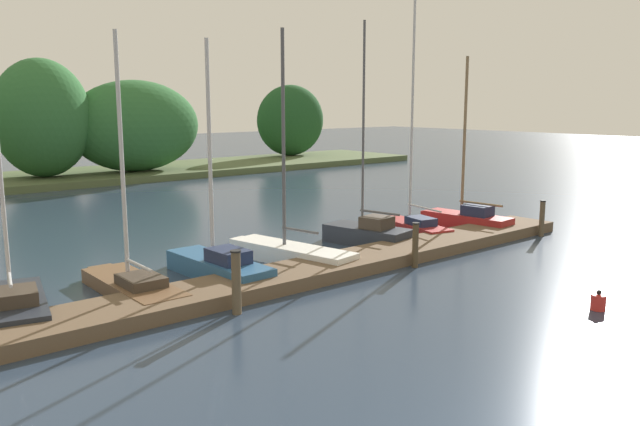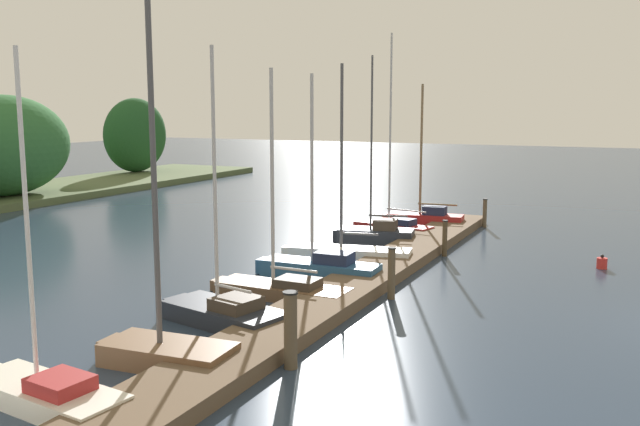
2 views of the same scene
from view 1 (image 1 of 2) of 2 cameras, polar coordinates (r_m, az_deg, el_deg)
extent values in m
cube|color=brown|center=(15.79, -9.06, -6.92)|extent=(27.29, 1.80, 0.35)
ellipsoid|color=#2D6633|center=(41.37, -16.10, 7.45)|extent=(8.29, 4.95, 5.58)
ellipsoid|color=#2D6633|center=(39.97, -23.49, 7.75)|extent=(5.38, 5.44, 6.70)
ellipsoid|color=#1E4C23|center=(51.32, -2.60, 8.23)|extent=(6.19, 3.06, 5.56)
cube|color=#232833|center=(15.77, -25.70, -7.63)|extent=(2.06, 3.51, 0.46)
cube|color=#232833|center=(17.20, -25.87, -6.31)|extent=(0.91, 0.97, 0.39)
cube|color=#3D3328|center=(15.27, -25.75, -6.72)|extent=(1.22, 1.19, 0.30)
cylinder|color=#B7B7BC|center=(15.28, -25.87, -5.33)|extent=(0.34, 1.21, 0.07)
cube|color=brown|center=(16.50, -16.26, -6.44)|extent=(1.21, 3.91, 0.37)
cube|color=brown|center=(18.07, -18.48, -5.19)|extent=(0.65, 0.98, 0.31)
cube|color=#3D3328|center=(15.98, -15.62, -5.81)|extent=(0.89, 1.18, 0.24)
cylinder|color=#B7B7BC|center=(16.19, -17.22, 4.70)|extent=(0.10, 0.10, 6.00)
cylinder|color=#B7B7BC|center=(16.00, -15.86, -4.46)|extent=(0.09, 1.46, 0.08)
cube|color=#285684|center=(17.50, -8.98, -4.92)|extent=(1.20, 3.77, 0.54)
cube|color=#285684|center=(18.89, -11.78, -3.98)|extent=(0.62, 0.95, 0.46)
cube|color=#1E2847|center=(17.01, -8.16, -3.78)|extent=(0.84, 1.15, 0.35)
cylinder|color=#B7B7BC|center=(17.20, -9.78, 5.48)|extent=(0.10, 0.10, 5.77)
cube|color=white|center=(18.95, -2.48, -3.69)|extent=(1.79, 4.29, 0.51)
cube|color=white|center=(20.23, -6.46, -2.94)|extent=(0.75, 1.13, 0.44)
cylinder|color=#4C4C51|center=(18.66, -3.28, 6.58)|extent=(0.11, 0.11, 6.24)
cylinder|color=#4C4C51|center=(18.60, -1.81, -1.56)|extent=(0.33, 1.35, 0.08)
cube|color=#232833|center=(21.40, 4.24, -2.01)|extent=(1.74, 3.08, 0.60)
cube|color=#232833|center=(22.15, 1.45, -1.65)|extent=(0.78, 0.84, 0.51)
cube|color=#3D3328|center=(21.11, 5.08, -0.83)|extent=(1.04, 1.03, 0.39)
cylinder|color=#4C4C51|center=(21.08, 3.88, 7.74)|extent=(0.08, 0.08, 6.65)
cylinder|color=#4C4C51|center=(20.99, 5.32, 0.05)|extent=(0.38, 1.50, 0.08)
cube|color=maroon|center=(23.20, 8.32, -1.38)|extent=(1.63, 3.47, 0.42)
cube|color=maroon|center=(24.41, 6.23, -0.82)|extent=(0.69, 0.93, 0.35)
cube|color=#1E2847|center=(22.80, 8.96, -0.71)|extent=(0.91, 1.13, 0.27)
cylinder|color=#B7B7BC|center=(22.96, 8.21, 8.94)|extent=(0.09, 0.09, 7.88)
cylinder|color=#B7B7BC|center=(22.59, 9.24, 0.45)|extent=(0.45, 1.82, 0.06)
cube|color=maroon|center=(24.37, 12.94, -0.77)|extent=(1.32, 3.39, 0.59)
cube|color=maroon|center=(25.17, 10.05, -0.40)|extent=(0.63, 0.88, 0.50)
cube|color=#1E2847|center=(24.08, 13.83, 0.23)|extent=(0.85, 1.06, 0.38)
cylinder|color=#7F6647|center=(24.13, 12.73, 6.67)|extent=(0.11, 0.11, 5.71)
cylinder|color=#7F6647|center=(23.98, 14.10, 0.82)|extent=(0.25, 1.74, 0.08)
cylinder|color=brown|center=(14.48, -7.45, -6.22)|extent=(0.21, 0.21, 1.43)
cylinder|color=black|center=(14.30, -7.52, -3.39)|extent=(0.24, 0.24, 0.04)
cylinder|color=#4C3D28|center=(18.54, 8.47, -2.90)|extent=(0.18, 0.18, 1.27)
cylinder|color=black|center=(18.41, 8.52, -0.91)|extent=(0.20, 0.20, 0.04)
cylinder|color=brown|center=(23.87, 19.13, -0.50)|extent=(0.18, 0.18, 1.24)
cylinder|color=black|center=(23.77, 19.22, 1.02)|extent=(0.21, 0.21, 0.04)
cylinder|color=red|center=(16.11, 23.51, -7.30)|extent=(0.34, 0.34, 0.36)
sphere|color=black|center=(16.04, 23.57, -6.49)|extent=(0.12, 0.12, 0.12)
camera|label=2|loc=(11.81, -102.83, 0.73)|focal=39.04mm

